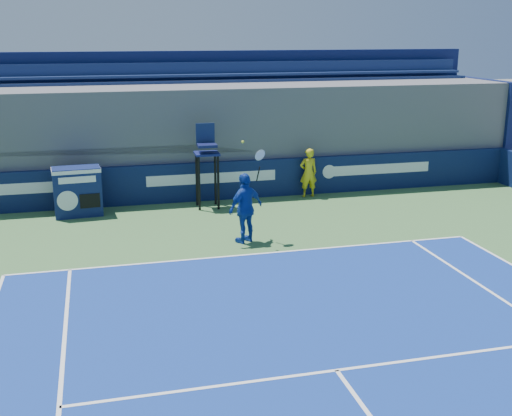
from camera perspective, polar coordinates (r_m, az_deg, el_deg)
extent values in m
imported|color=gold|center=(20.17, 4.68, 3.15)|extent=(0.56, 0.37, 1.54)
cube|color=white|center=(15.05, -0.36, -4.14)|extent=(10.97, 0.07, 0.00)
cube|color=white|center=(10.28, 7.18, -14.12)|extent=(8.23, 0.07, 0.00)
cube|color=#0B1740|center=(19.80, -3.97, 2.39)|extent=(20.40, 0.20, 1.20)
cube|color=white|center=(19.56, -21.49, 1.53)|extent=(3.20, 0.01, 0.32)
cube|color=white|center=(19.67, -3.92, 2.66)|extent=(4.00, 0.01, 0.32)
cube|color=white|center=(21.31, 10.81, 3.42)|extent=(3.60, 0.01, 0.32)
cylinder|color=white|center=(20.66, 6.52, 3.22)|extent=(0.44, 0.01, 0.44)
cube|color=#0F1B4C|center=(18.73, -15.58, 1.40)|extent=(1.35, 0.80, 1.40)
cube|color=white|center=(18.60, -15.72, 3.29)|extent=(1.37, 0.82, 0.10)
cylinder|color=silver|center=(18.41, -16.41, 0.61)|extent=(0.56, 0.06, 0.56)
cube|color=black|center=(18.45, -14.54, 0.62)|extent=(0.55, 0.06, 0.40)
cube|color=white|center=(18.29, -15.61, 2.42)|extent=(1.00, 0.09, 0.18)
cylinder|color=black|center=(18.61, -5.08, 2.14)|extent=(0.07, 0.07, 1.60)
cylinder|color=black|center=(18.68, -3.37, 2.23)|extent=(0.07, 0.07, 1.60)
cylinder|color=black|center=(19.15, -5.29, 2.52)|extent=(0.07, 0.07, 1.60)
cylinder|color=black|center=(19.22, -3.63, 2.61)|extent=(0.07, 0.07, 1.60)
cube|color=#101852|center=(18.74, -4.40, 4.85)|extent=(0.72, 0.72, 0.06)
cube|color=#121745|center=(18.60, -4.37, 5.55)|extent=(0.57, 0.47, 0.08)
cube|color=#122047|center=(18.90, -4.54, 6.63)|extent=(0.55, 0.08, 0.60)
imported|color=#123899|center=(15.69, -0.93, -0.01)|extent=(1.10, 0.87, 1.75)
cylinder|color=black|center=(15.66, 0.19, 3.04)|extent=(0.09, 0.15, 0.39)
torus|color=silver|center=(15.51, 0.36, 4.73)|extent=(0.31, 0.22, 0.29)
cylinder|color=silver|center=(15.51, 0.36, 4.73)|extent=(0.26, 0.17, 0.24)
sphere|color=#D7E633|center=(15.16, -1.18, 5.90)|extent=(0.07, 0.07, 0.07)
cube|color=#58585E|center=(21.43, -4.94, 6.34)|extent=(20.40, 3.60, 3.38)
cube|color=#58585E|center=(20.15, -4.29, 5.15)|extent=(20.40, 0.90, 0.55)
cube|color=navy|center=(19.97, -4.27, 6.45)|extent=(20.00, 0.45, 0.08)
cube|color=navy|center=(20.19, -4.41, 7.11)|extent=(20.00, 0.06, 0.45)
cube|color=#58585E|center=(20.94, -4.76, 7.06)|extent=(20.40, 0.90, 0.55)
cube|color=navy|center=(20.77, -4.74, 8.32)|extent=(20.00, 0.45, 0.08)
cube|color=navy|center=(21.00, -4.87, 8.94)|extent=(20.00, 0.06, 0.45)
cube|color=#58585E|center=(21.75, -5.19, 8.83)|extent=(20.40, 0.90, 0.55)
cube|color=navy|center=(21.60, -5.18, 10.05)|extent=(20.00, 0.45, 0.08)
cube|color=navy|center=(21.83, -5.29, 10.63)|extent=(20.00, 0.06, 0.45)
cube|color=#58585E|center=(22.58, -5.59, 10.46)|extent=(20.40, 0.90, 0.55)
cube|color=navy|center=(22.44, -5.58, 11.65)|extent=(20.00, 0.45, 0.08)
cube|color=navy|center=(22.68, -5.69, 12.19)|extent=(20.00, 0.06, 0.45)
cube|color=#0C1647|center=(23.26, -5.76, 8.32)|extent=(20.80, 0.30, 4.40)
cube|color=#0C1647|center=(25.22, 19.13, 6.95)|extent=(0.30, 3.90, 3.40)
imported|color=white|center=(19.67, -11.69, 7.79)|extent=(1.03, 0.62, 1.56)
imported|color=teal|center=(20.27, 0.14, 8.24)|extent=(0.88, 0.37, 1.49)
imported|color=black|center=(22.09, 13.31, 8.50)|extent=(0.59, 0.41, 1.55)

